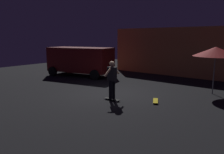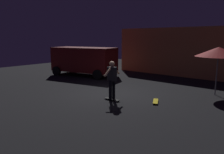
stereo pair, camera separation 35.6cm
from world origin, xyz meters
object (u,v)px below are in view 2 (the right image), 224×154
Objects in this scene: parked_van at (84,60)px; skater at (112,77)px; patio_umbrella at (218,52)px; skateboard_spare at (156,101)px; skateboard_ridden at (112,99)px.

parked_van reaches higher than skater.
patio_umbrella is at bearing 51.56° from skater.
skateboard_spare is (7.40, -2.68, -1.11)m from parked_van.
patio_umbrella reaches higher than skateboard_spare.
skateboard_spare is at bearing -116.97° from patio_umbrella.
parked_van is 2.93× the size of skater.
parked_van is at bearing 147.76° from skateboard_ridden.
skateboard_ridden is at bearing 0.00° from skater.
skateboard_spare is at bearing -19.92° from parked_van.
skateboard_ridden is at bearing -128.44° from patio_umbrella.
skater is at bearing -149.39° from skateboard_spare.
patio_umbrella is 2.92× the size of skateboard_spare.
skateboard_ridden is (5.78, -3.64, -1.11)m from parked_van.
patio_umbrella is 1.38× the size of skater.
patio_umbrella is 3.95m from skateboard_spare.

